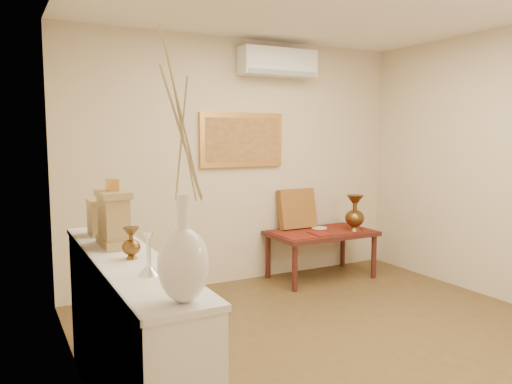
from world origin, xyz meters
TOP-DOWN VIEW (x-y plane):
  - floor at (0.00, 0.00)m, footprint 4.50×4.50m
  - wall_back at (0.00, 2.25)m, footprint 4.00×0.02m
  - wall_left at (-2.00, 0.00)m, footprint 0.02×4.50m
  - white_vase at (-1.80, -0.89)m, footprint 0.21×0.21m
  - candlestick at (-1.81, -0.44)m, footprint 0.10×0.10m
  - brass_urn_small at (-1.81, -0.08)m, footprint 0.10×0.10m
  - table_cloth at (0.85, 1.88)m, footprint 1.14×0.59m
  - brass_urn_tall at (1.19, 1.71)m, footprint 0.22×0.22m
  - plate at (0.91, 2.00)m, footprint 0.18×0.18m
  - menu at (0.71, 1.71)m, footprint 0.18×0.25m
  - cushion at (0.68, 2.14)m, footprint 0.46×0.19m
  - display_ledge at (-1.82, 0.00)m, footprint 0.37×2.02m
  - mantel_clock at (-1.82, 0.30)m, footprint 0.17×0.36m
  - wooden_chest at (-1.83, 0.68)m, footprint 0.16×0.21m
  - low_table at (0.85, 1.88)m, footprint 1.20×0.70m
  - painting at (0.00, 2.22)m, footprint 1.00×0.06m
  - ac_unit at (0.40, 2.12)m, footprint 0.90×0.25m

SIDE VIEW (x-z plane):
  - floor at x=0.00m, z-range 0.00..0.00m
  - low_table at x=0.85m, z-range 0.21..0.76m
  - display_ledge at x=-1.82m, z-range 0.00..0.98m
  - table_cloth at x=0.85m, z-range 0.55..0.56m
  - plate at x=0.91m, z-range 0.56..0.57m
  - menu at x=0.71m, z-range 0.56..0.57m
  - cushion at x=0.68m, z-range 0.55..1.03m
  - brass_urn_tall at x=1.19m, z-range 0.56..1.06m
  - candlestick at x=-1.81m, z-range 0.98..1.19m
  - brass_urn_small at x=-1.81m, z-range 0.98..1.21m
  - wooden_chest at x=-1.83m, z-range 0.98..1.22m
  - mantel_clock at x=-1.82m, z-range 0.95..1.36m
  - wall_back at x=0.00m, z-range 0.00..2.70m
  - wall_left at x=-2.00m, z-range 0.00..2.70m
  - white_vase at x=-1.80m, z-range 0.98..2.09m
  - painting at x=0.00m, z-range 1.30..1.90m
  - ac_unit at x=0.40m, z-range 2.30..2.60m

